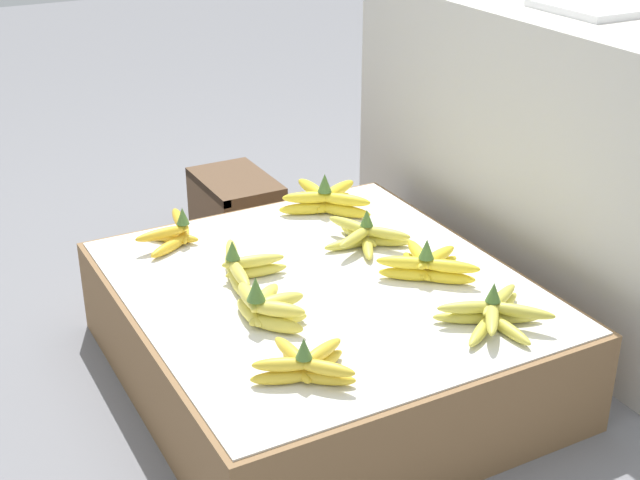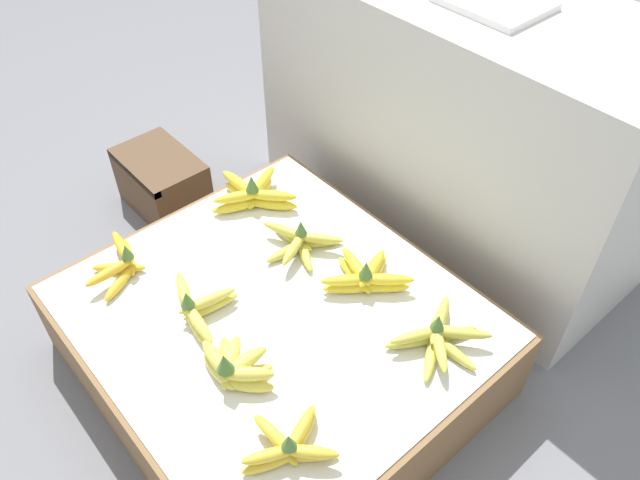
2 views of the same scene
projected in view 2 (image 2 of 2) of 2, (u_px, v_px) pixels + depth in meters
ground_plane at (279, 367)px, 1.68m from camera, size 10.00×10.00×0.00m
display_platform at (277, 340)px, 1.60m from camera, size 0.95×0.86×0.24m
back_vendor_table at (455, 120)px, 1.86m from camera, size 1.22×0.51×0.76m
wooden_crate at (162, 183)px, 2.08m from camera, size 0.30×0.20×0.21m
banana_bunch_front_left at (121, 264)px, 1.59m from camera, size 0.19×0.17×0.09m
banana_bunch_front_midleft at (196, 308)px, 1.48m from camera, size 0.24×0.16×0.10m
banana_bunch_front_midright at (234, 368)px, 1.36m from camera, size 0.20×0.13×0.11m
banana_bunch_front_right at (289, 445)px, 1.23m from camera, size 0.19×0.20×0.09m
banana_bunch_middle_left at (253, 194)px, 1.78m from camera, size 0.24×0.24×0.11m
banana_bunch_middle_midleft at (300, 242)px, 1.65m from camera, size 0.21×0.21×0.09m
banana_bunch_middle_midright at (365, 277)px, 1.55m from camera, size 0.21×0.22×0.10m
banana_bunch_middle_right at (438, 336)px, 1.43m from camera, size 0.19×0.23×0.09m
foam_tray_white at (494, 2)px, 1.53m from camera, size 0.25×0.20×0.02m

